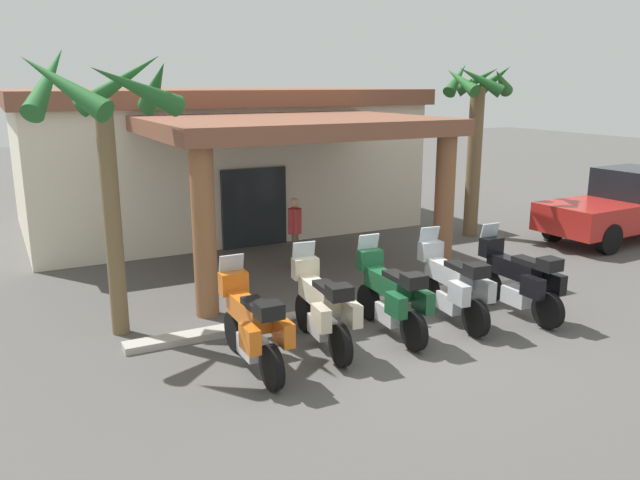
% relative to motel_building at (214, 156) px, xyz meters
% --- Properties ---
extents(ground_plane, '(80.00, 80.00, 0.00)m').
position_rel_motel_building_xyz_m(ground_plane, '(0.02, -10.26, -2.10)').
color(ground_plane, '#514F4C').
extents(motel_building, '(11.40, 11.92, 4.08)m').
position_rel_motel_building_xyz_m(motel_building, '(0.00, 0.00, 0.00)').
color(motel_building, silver).
rests_on(motel_building, ground_plane).
extents(motorcycle_orange, '(0.70, 2.21, 1.61)m').
position_rel_motel_building_xyz_m(motorcycle_orange, '(-2.78, -10.24, -1.40)').
color(motorcycle_orange, black).
rests_on(motorcycle_orange, ground_plane).
extents(motorcycle_cream, '(0.74, 2.21, 1.61)m').
position_rel_motel_building_xyz_m(motorcycle_cream, '(-1.46, -10.00, -1.40)').
color(motorcycle_cream, black).
rests_on(motorcycle_cream, ground_plane).
extents(motorcycle_green, '(0.72, 2.21, 1.61)m').
position_rel_motel_building_xyz_m(motorcycle_green, '(-0.14, -10.03, -1.40)').
color(motorcycle_green, black).
rests_on(motorcycle_green, ground_plane).
extents(motorcycle_silver, '(0.74, 2.21, 1.61)m').
position_rel_motel_building_xyz_m(motorcycle_silver, '(1.17, -10.04, -1.40)').
color(motorcycle_silver, black).
rests_on(motorcycle_silver, ground_plane).
extents(motorcycle_black, '(0.70, 2.21, 1.61)m').
position_rel_motel_building_xyz_m(motorcycle_black, '(2.49, -10.33, -1.40)').
color(motorcycle_black, black).
rests_on(motorcycle_black, ground_plane).
extents(pedestrian, '(0.32, 0.51, 1.68)m').
position_rel_motel_building_xyz_m(pedestrian, '(0.12, -5.53, -1.13)').
color(pedestrian, brown).
rests_on(pedestrian, ground_plane).
extents(pickup_truck_red, '(5.30, 2.20, 1.95)m').
position_rel_motel_building_xyz_m(pickup_truck_red, '(9.51, -7.13, -1.16)').
color(pickup_truck_red, black).
rests_on(pickup_truck_red, ground_plane).
extents(palm_tree_roadside, '(2.56, 2.61, 4.96)m').
position_rel_motel_building_xyz_m(palm_tree_roadside, '(-4.27, -7.87, 1.61)').
color(palm_tree_roadside, brown).
rests_on(palm_tree_roadside, ground_plane).
extents(palm_tree_near_portico, '(1.97, 2.04, 4.90)m').
position_rel_motel_building_xyz_m(palm_tree_near_portico, '(6.00, -4.81, 1.32)').
color(palm_tree_near_portico, brown).
rests_on(palm_tree_near_portico, ground_plane).
extents(curb_strip, '(8.59, 0.36, 0.12)m').
position_rel_motel_building_xyz_m(curb_strip, '(-0.14, -8.72, -2.04)').
color(curb_strip, '#ADA89E').
rests_on(curb_strip, ground_plane).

